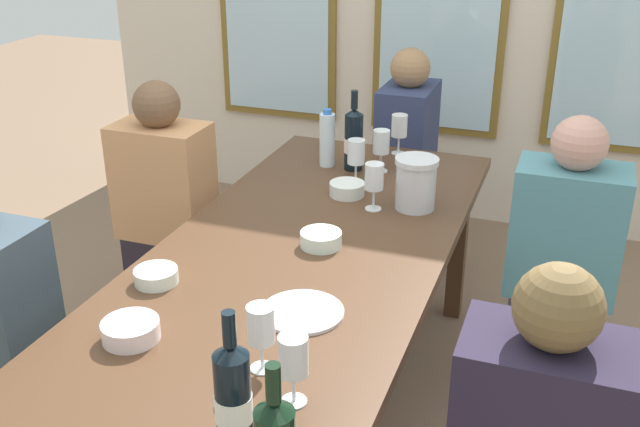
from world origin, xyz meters
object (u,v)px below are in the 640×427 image
wine_bottle_0 (354,139)px  tasting_bowl_0 (346,189)px  water_bottle (327,139)px  wine_glass_1 (356,154)px  wine_glass_4 (399,128)px  seated_person_1 (560,272)px  dining_table (298,273)px  metal_pitcher (416,183)px  wine_glass_0 (381,144)px  seated_person_0 (167,217)px  wine_bottle_1 (233,398)px  tasting_bowl_1 (321,239)px  tasting_bowl_2 (131,330)px  wine_glass_2 (261,328)px  wine_glass_3 (374,179)px  white_plate_0 (302,312)px  tasting_bowl_3 (156,276)px  wine_glass_5 (293,357)px  seated_person_4 (405,165)px

wine_bottle_0 → tasting_bowl_0: (0.06, -0.27, -0.10)m
water_bottle → wine_glass_1: (0.17, -0.14, 0.00)m
tasting_bowl_0 → water_bottle: (-0.17, 0.28, 0.09)m
wine_bottle_0 → wine_glass_4: 0.28m
wine_glass_4 → seated_person_1: bearing=-31.9°
dining_table → metal_pitcher: metal_pitcher is taller
dining_table → wine_glass_0: 0.82m
tasting_bowl_0 → seated_person_0: 0.83m
wine_glass_1 → wine_glass_4: same height
dining_table → wine_bottle_1: bearing=-76.8°
tasting_bowl_1 → tasting_bowl_2: size_ratio=0.91×
metal_pitcher → wine_glass_2: bearing=-96.4°
wine_bottle_0 → wine_glass_3: wine_bottle_0 is taller
tasting_bowl_2 → tasting_bowl_1: bearing=67.5°
wine_bottle_1 → seated_person_1: bearing=67.7°
white_plate_0 → metal_pitcher: metal_pitcher is taller
wine_glass_4 → seated_person_1: seated_person_1 is taller
tasting_bowl_1 → wine_glass_1: 0.58m
tasting_bowl_0 → wine_glass_2: wine_glass_2 is taller
metal_pitcher → tasting_bowl_1: size_ratio=1.41×
wine_bottle_1 → wine_glass_0: size_ratio=1.88×
tasting_bowl_1 → tasting_bowl_3: tasting_bowl_1 is taller
wine_glass_4 → seated_person_0: (-0.86, -0.52, -0.33)m
wine_bottle_1 → wine_glass_5: bearing=71.6°
wine_bottle_0 → tasting_bowl_0: wine_bottle_0 is taller
wine_glass_4 → seated_person_4: seated_person_4 is taller
tasting_bowl_2 → wine_glass_1: (0.22, 1.24, 0.09)m
wine_bottle_1 → wine_glass_5: wine_bottle_1 is taller
dining_table → wine_glass_3: size_ratio=12.73×
tasting_bowl_3 → seated_person_1: (1.12, 0.89, -0.24)m
wine_glass_2 → wine_glass_5: size_ratio=1.00×
wine_glass_0 → seated_person_0: size_ratio=0.16×
white_plate_0 → tasting_bowl_0: size_ratio=1.73×
white_plate_0 → wine_bottle_0: (-0.21, 1.11, 0.12)m
tasting_bowl_3 → seated_person_1: size_ratio=0.12×
wine_glass_3 → tasting_bowl_1: bearing=-102.7°
wine_glass_4 → wine_glass_5: size_ratio=1.00×
seated_person_1 → seated_person_4: (-0.79, 0.88, 0.00)m
tasting_bowl_2 → water_bottle: water_bottle is taller
metal_pitcher → seated_person_4: seated_person_4 is taller
wine_glass_0 → wine_glass_1: (-0.06, -0.15, 0.00)m
metal_pitcher → tasting_bowl_2: metal_pitcher is taller
dining_table → white_plate_0: (0.14, -0.33, 0.08)m
wine_bottle_0 → seated_person_1: (0.86, -0.21, -0.34)m
seated_person_0 → seated_person_4: (0.79, 0.95, 0.00)m
wine_glass_0 → wine_bottle_0: bearing=-172.4°
wine_bottle_0 → wine_glass_5: 1.50m
wine_glass_1 → wine_glass_2: (0.15, -1.24, -0.00)m
dining_table → wine_bottle_1: size_ratio=6.76×
dining_table → seated_person_4: 1.46m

